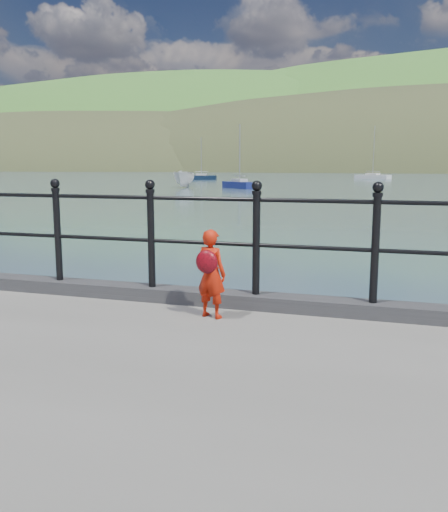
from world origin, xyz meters
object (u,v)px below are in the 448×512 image
(railing, at_px, (202,229))
(sailboat_port, at_px, (240,185))
(child, at_px, (211,273))
(launch_white, at_px, (185,179))
(sailboat_left, at_px, (201,178))
(sailboat_deep, at_px, (373,177))

(railing, relative_size, sailboat_port, 2.68)
(railing, bearing_deg, sailboat_port, 105.13)
(child, bearing_deg, sailboat_port, -58.65)
(launch_white, bearing_deg, railing, -76.36)
(launch_white, bearing_deg, sailboat_left, 98.27)
(railing, relative_size, sailboat_deep, 1.99)
(sailboat_left, bearing_deg, sailboat_port, -70.63)
(launch_white, relative_size, sailboat_deep, 0.52)
(sailboat_port, distance_m, sailboat_deep, 43.74)
(sailboat_deep, bearing_deg, sailboat_left, -124.01)
(child, xyz_separation_m, launch_white, (-19.56, 49.35, -0.54))
(railing, xyz_separation_m, sailboat_deep, (-1.44, 91.44, -1.48))
(child, height_order, sailboat_port, sailboat_port)
(launch_white, xyz_separation_m, sailboat_deep, (17.85, 42.58, -0.58))
(launch_white, xyz_separation_m, sailboat_left, (-8.45, 29.10, -0.58))
(railing, xyz_separation_m, launch_white, (-19.30, 48.85, -0.90))
(railing, xyz_separation_m, sailboat_left, (-27.74, 77.95, -1.48))
(launch_white, bearing_deg, sailboat_port, -3.13)
(sailboat_deep, bearing_deg, launch_white, -83.90)
(sailboat_port, xyz_separation_m, sailboat_deep, (11.91, 42.08, 0.00))
(railing, xyz_separation_m, child, (0.26, -0.49, -0.37))
(sailboat_left, relative_size, sailboat_deep, 0.76)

